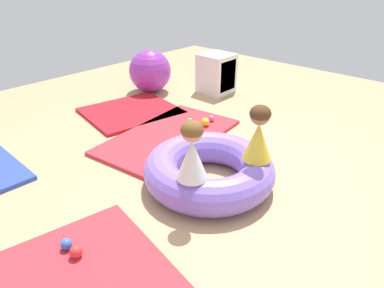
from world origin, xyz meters
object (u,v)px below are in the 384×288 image
Objects in this scene: play_ball_yellow at (205,122)px; play_ball_red at (76,252)px; play_ball_pink at (211,118)px; play_ball_blue at (66,244)px; child_in_yellow at (258,134)px; exercise_ball_large at (150,71)px; child_in_white at (192,151)px; play_ball_green at (190,121)px; inflatable_cushion at (209,170)px; storage_cube at (218,73)px.

play_ball_red is at bearing -161.11° from play_ball_yellow.
play_ball_yellow is (-0.16, -0.04, 0.01)m from play_ball_pink.
child_in_yellow is at bearing -18.30° from play_ball_blue.
child_in_yellow is at bearing -125.08° from play_ball_pink.
play_ball_blue is 2.39m from play_ball_pink.
play_ball_pink is 1.50m from exercise_ball_large.
exercise_ball_large is at bearing 40.28° from play_ball_red.
play_ball_pink is at bearing 105.06° from child_in_yellow.
child_in_white is at bearing -145.31° from play_ball_pink.
exercise_ball_large is at bearing 126.00° from child_in_white.
child_in_yellow is 1.48m from play_ball_green.
play_ball_red is 2.24m from play_ball_green.
inflatable_cushion is 1.30m from play_ball_blue.
child_in_white reaches higher than play_ball_yellow.
play_ball_red is at bearing -161.44° from play_ball_pink.
play_ball_red is at bearing -144.24° from child_in_yellow.
play_ball_pink is at bearing -102.46° from exercise_ball_large.
play_ball_green is at bearing 116.16° from child_in_yellow.
child_in_white is 6.42× the size of play_ball_green.
play_ball_blue is at bearing -159.01° from play_ball_green.
play_ball_pink is (2.30, 0.66, -0.00)m from play_ball_blue.
inflatable_cushion is at bearing -142.66° from storage_cube.
play_ball_pink is at bearing 15.97° from play_ball_blue.
child_in_white is 2.88m from storage_cube.
storage_cube is at bearing 96.20° from child_in_yellow.
play_ball_red is 2.26m from play_ball_yellow.
storage_cube is at bearing 24.19° from play_ball_red.
play_ball_yellow is at bearing 108.16° from child_in_white.
play_ball_yellow is (2.14, 0.62, 0.01)m from play_ball_blue.
play_ball_green is 0.73× the size of play_ball_yellow.
child_in_yellow reaches higher than storage_cube.
child_in_white is 1.59m from play_ball_yellow.
play_ball_yellow is (0.86, 0.78, -0.06)m from inflatable_cushion.
storage_cube is at bearing -48.88° from exercise_ball_large.
exercise_ball_large is at bearing 77.54° from play_ball_pink.
storage_cube is at bearing 37.34° from inflatable_cushion.
child_in_white is 6.03× the size of play_ball_blue.
play_ball_yellow is 1.36m from storage_cube.
child_in_white is at bearing -148.68° from child_in_yellow.
storage_cube is (1.21, 0.56, 0.20)m from play_ball_green.
exercise_ball_large is at bearing 59.49° from inflatable_cushion.
play_ball_green is at bearing 50.75° from inflatable_cushion.
child_in_yellow is 2.84m from exercise_ball_large.
exercise_ball_large reaches higher than storage_cube.
child_in_yellow is (0.57, -0.19, 0.00)m from child_in_white.
child_in_yellow reaches higher than play_ball_blue.
child_in_yellow is 6.48× the size of play_ball_green.
play_ball_blue is at bearing -141.23° from exercise_ball_large.
exercise_ball_large reaches higher than play_ball_blue.
child_in_yellow is at bearing -58.14° from inflatable_cushion.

